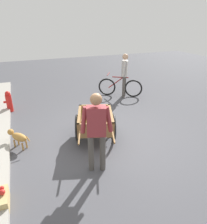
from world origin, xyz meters
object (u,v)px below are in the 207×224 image
Objects in this scene: cyclist_person at (125,72)px; fruit_cart at (95,123)px; bicycle at (120,87)px; vendor_person at (96,127)px; fire_hydrant at (9,101)px; dog at (18,137)px.

fruit_cart is at bearing 140.81° from cyclist_person.
fruit_cart is 3.23m from bicycle.
cyclist_person is at bearing -33.72° from vendor_person.
vendor_person is 2.34× the size of fire_hydrant.
bicycle reaches higher than fruit_cart.
bicycle is at bearing -31.72° from vendor_person.
fire_hydrant is at bearing 89.03° from cyclist_person.
fruit_cart is 1.27× the size of bicycle.
fire_hydrant is at bearing 23.27° from vendor_person.
fire_hydrant is (-0.02, 3.86, -0.02)m from bicycle.
dog is (-2.29, 3.66, -0.08)m from bicycle.
vendor_person is at bearing 148.28° from bicycle.
fruit_cart is 1.14× the size of cyclist_person.
fruit_cart is at bearing -143.03° from fire_hydrant.
cyclist_person is (-0.08, -0.13, 0.59)m from bicycle.
bicycle is 0.61m from cyclist_person.
fire_hydrant is at bearing 90.24° from bicycle.
bicycle is 0.89× the size of cyclist_person.
cyclist_person is 4.44m from dog.
bicycle is (2.60, -1.92, -0.08)m from fruit_cart.
vendor_person is 2.08m from dog.
dog is at bearing 120.24° from cyclist_person.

